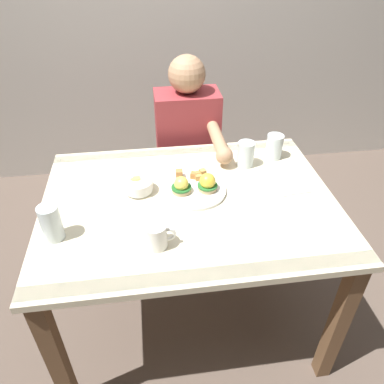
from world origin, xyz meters
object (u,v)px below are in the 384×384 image
dining_table (189,220)px  water_glass_extra (274,148)px  eggs_benedict_plate (195,187)px  coffee_mug (156,235)px  water_glass_near (246,155)px  fruit_bowl (139,186)px  water_glass_far (52,225)px  fork (295,193)px  diner_person (189,146)px

dining_table → water_glass_extra: water_glass_extra is taller
dining_table → eggs_benedict_plate: size_ratio=4.44×
coffee_mug → water_glass_near: bearing=47.3°
fruit_bowl → water_glass_far: 0.39m
dining_table → coffee_mug: size_ratio=10.80×
coffee_mug → water_glass_far: 0.38m
eggs_benedict_plate → fruit_bowl: size_ratio=2.25×
fruit_bowl → fork: fruit_bowl is taller
fruit_bowl → diner_person: (0.28, 0.51, -0.12)m
water_glass_near → fork: bearing=-58.3°
water_glass_near → water_glass_extra: bearing=18.6°
fruit_bowl → coffee_mug: bearing=-80.6°
dining_table → coffee_mug: coffee_mug is taller
dining_table → fork: 0.46m
coffee_mug → diner_person: diner_person is taller
water_glass_near → diner_person: 0.45m
dining_table → water_glass_near: 0.41m
eggs_benedict_plate → diner_person: (0.05, 0.55, -0.11)m
fork → water_glass_near: water_glass_near is taller
water_glass_extra → diner_person: 0.51m
eggs_benedict_plate → coffee_mug: coffee_mug is taller
diner_person → fork: bearing=-59.1°
fork → diner_person: size_ratio=0.14×
dining_table → coffee_mug: (-0.15, -0.25, 0.16)m
eggs_benedict_plate → diner_person: diner_person is taller
diner_person → water_glass_far: bearing=-128.0°
water_glass_extra → dining_table: bearing=-147.7°
eggs_benedict_plate → diner_person: bearing=85.2°
water_glass_near → water_glass_extra: size_ratio=1.02×
eggs_benedict_plate → fruit_bowl: eggs_benedict_plate is taller
water_glass_extra → coffee_mug: bearing=-138.3°
dining_table → water_glass_far: 0.56m
eggs_benedict_plate → coffee_mug: bearing=-120.6°
eggs_benedict_plate → water_glass_far: 0.58m
fork → coffee_mug: bearing=-159.1°
eggs_benedict_plate → water_glass_near: (0.26, 0.18, 0.03)m
fork → diner_person: (-0.37, 0.62, -0.09)m
eggs_benedict_plate → water_glass_near: water_glass_near is taller
dining_table → eggs_benedict_plate: bearing=61.0°
water_glass_far → diner_person: size_ratio=0.12×
fruit_bowl → fork: 0.66m
fruit_bowl → water_glass_far: water_glass_far is taller
fork → water_glass_near: 0.30m
coffee_mug → water_glass_extra: water_glass_extra is taller
dining_table → fork: size_ratio=7.70×
eggs_benedict_plate → water_glass_extra: water_glass_extra is taller
coffee_mug → diner_person: size_ratio=0.10×
water_glass_near → water_glass_far: water_glass_far is taller
water_glass_near → water_glass_far: size_ratio=0.86×
eggs_benedict_plate → water_glass_near: bearing=33.8°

